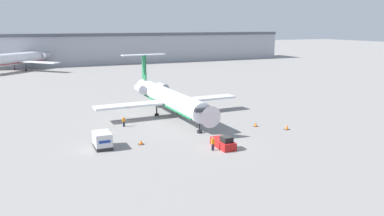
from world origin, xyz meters
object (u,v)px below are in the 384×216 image
Objects in this scene: worker_near_tug at (213,143)px; traffic_cone_mid at (287,127)px; luggage_cart at (102,140)px; airplane_main at (169,98)px; worker_by_wing at (124,121)px; airplane_parked_far_left at (17,59)px; traffic_cone_left at (141,142)px; pushback_tug at (223,143)px; traffic_cone_right at (256,124)px.

traffic_cone_mid is at bearing 15.30° from worker_near_tug.
luggage_cart is 4.26× the size of traffic_cone_mid.
worker_by_wing is (-9.29, -3.90, -2.41)m from airplane_main.
worker_by_wing is at bearing -79.71° from airplane_parked_far_left.
airplane_parked_far_left is at bearing 106.63° from airplane_main.
traffic_cone_left is at bearing 141.44° from worker_near_tug.
airplane_parked_far_left reaches higher than airplane_main.
pushback_tug is 12.21m from traffic_cone_right.
worker_near_tug is (-1.57, -20.14, -2.34)m from airplane_main.
worker_near_tug is at bearing -77.22° from airplane_parked_far_left.
traffic_cone_right is (19.52, 1.42, 0.07)m from traffic_cone_left.
pushback_tug is at bearing -143.98° from traffic_cone_right.
worker_by_wing is at bearing 89.41° from traffic_cone_left.
worker_by_wing reaches higher than traffic_cone_mid.
pushback_tug is 5.92× the size of traffic_cone_left.
worker_near_tug is at bearing -146.77° from traffic_cone_right.
luggage_cart reaches higher than pushback_tug.
luggage_cart is 24.64m from traffic_cone_right.
traffic_cone_right is at bearing 4.17° from traffic_cone_left.
worker_near_tug is at bearing -64.55° from worker_by_wing.
worker_near_tug is 17.98m from worker_by_wing.
airplane_main is 19.84m from pushback_tug.
airplane_main is at bearing -73.37° from airplane_parked_far_left.
pushback_tug is 5.54× the size of traffic_cone_mid.
traffic_cone_left is 19.58m from traffic_cone_right.
pushback_tug is 108.18m from airplane_parked_far_left.
worker_near_tug is 2.33× the size of traffic_cone_mid.
luggage_cart is at bearing -118.95° from worker_by_wing.
luggage_cart is 5.19m from traffic_cone_left.
worker_near_tug is 2.30× the size of traffic_cone_right.
worker_near_tug reaches higher than worker_by_wing.
luggage_cart reaches higher than worker_by_wing.
traffic_cone_mid is (15.14, 4.14, -0.57)m from worker_near_tug.
traffic_cone_right is 104.18m from airplane_parked_far_left.
traffic_cone_right is at bearing 36.02° from pushback_tug.
pushback_tug is 11.24m from traffic_cone_left.
traffic_cone_right is (24.62, 0.82, -0.71)m from luggage_cart.
airplane_main is 7.23× the size of pushback_tug.
airplane_parked_far_left reaches higher than luggage_cart.
pushback_tug is 5.46× the size of traffic_cone_right.
pushback_tug is 1.30× the size of luggage_cart.
luggage_cart is (-14.74, 6.36, 0.45)m from pushback_tug.
luggage_cart is 1.95× the size of worker_by_wing.
traffic_cone_left is at bearing -6.76° from luggage_cart.
traffic_cone_right is (9.88, 7.18, -0.26)m from pushback_tug.
traffic_cone_left is (5.09, -0.60, -0.79)m from luggage_cart.
pushback_tug is 0.14× the size of airplane_parked_far_left.
traffic_cone_left is (-9.65, 5.76, -0.34)m from pushback_tug.
airplane_parked_far_left reaches higher than traffic_cone_left.
luggage_cart reaches higher than traffic_cone_right.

